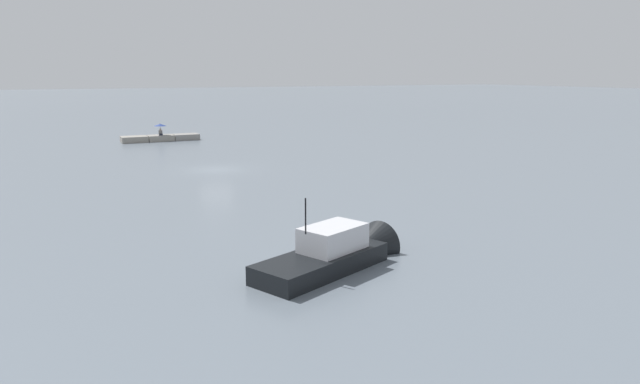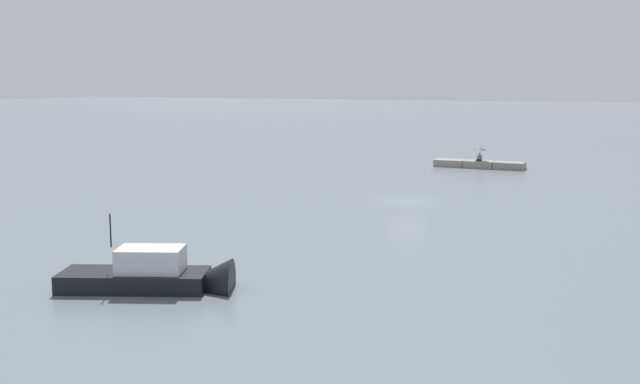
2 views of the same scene
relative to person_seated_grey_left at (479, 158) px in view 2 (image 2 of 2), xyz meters
name	(u,v)px [view 2 (image 2 of 2)]	position (x,y,z in m)	size (l,w,h in m)	color
ground_plane	(408,201)	(0.02, 21.51, -0.91)	(500.00, 500.00, 0.00)	slate
seawall_pier	(479,164)	(0.02, -0.10, -0.58)	(8.36, 1.94, 0.65)	gray
person_seated_grey_left	(479,158)	(0.00, 0.00, 0.00)	(0.45, 0.64, 0.73)	#1E2333
umbrella_open_navy	(480,149)	(-0.01, -0.14, 0.86)	(1.34, 1.34, 1.29)	black
motorboat_black_near	(162,279)	(2.14, 45.92, -0.51)	(7.00, 4.50, 3.78)	black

